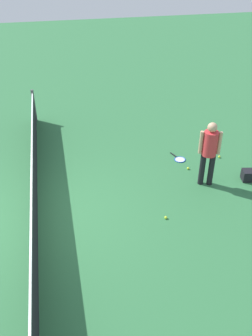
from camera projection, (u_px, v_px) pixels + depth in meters
ground_plane at (37, 218)px, 8.41m from camera, size 40.00×40.00×0.00m
court_net at (34, 200)px, 8.14m from camera, size 10.09×0.09×1.07m
player_near_side at (209, 149)px, 8.95m from camera, size 0.42×0.52×1.70m
tennis_racket_near_player at (179, 159)px, 10.46m from camera, size 0.61×0.40×0.03m
tennis_ball_near_player at (188, 168)px, 10.03m from camera, size 0.07×0.07×0.07m
tennis_ball_by_net at (166, 218)px, 8.37m from camera, size 0.07×0.07×0.07m
tennis_ball_midcourt at (219, 157)px, 10.52m from camera, size 0.07×0.07×0.07m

